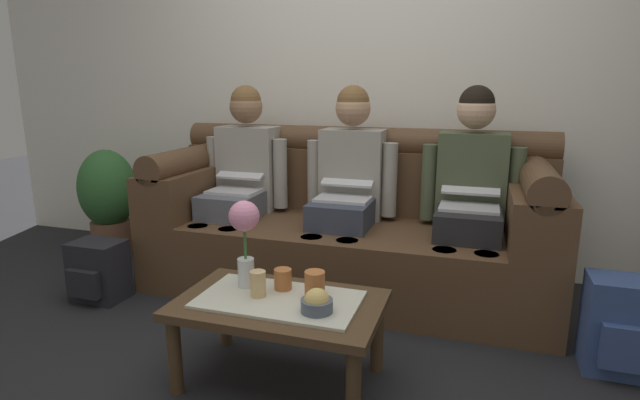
{
  "coord_description": "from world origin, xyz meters",
  "views": [
    {
      "loc": [
        0.74,
        -1.65,
        1.22
      ],
      "look_at": [
        -0.09,
        0.92,
        0.59
      ],
      "focal_mm": 27.92,
      "sensor_mm": 36.0,
      "label": 1
    }
  ],
  "objects_px": {
    "cup_near_left": "(315,284)",
    "cup_near_right": "(258,284)",
    "person_right": "(471,189)",
    "couch": "(348,228)",
    "person_middle": "(348,182)",
    "backpack_right": "(624,328)",
    "flower_vase": "(245,229)",
    "snack_bowl": "(317,303)",
    "person_left": "(242,175)",
    "cup_far_center": "(283,279)",
    "backpack_left": "(98,271)",
    "coffee_table": "(279,312)",
    "potted_plant": "(108,198)"
  },
  "relations": [
    {
      "from": "cup_far_center",
      "to": "backpack_right",
      "type": "bearing_deg",
      "value": 16.87
    },
    {
      "from": "flower_vase",
      "to": "potted_plant",
      "type": "relative_size",
      "value": 0.48
    },
    {
      "from": "coffee_table",
      "to": "cup_near_right",
      "type": "xyz_separation_m",
      "value": [
        -0.09,
        -0.01,
        0.11
      ]
    },
    {
      "from": "person_left",
      "to": "flower_vase",
      "type": "relative_size",
      "value": 3.24
    },
    {
      "from": "couch",
      "to": "cup_near_right",
      "type": "xyz_separation_m",
      "value": [
        -0.09,
        -1.09,
        0.06
      ]
    },
    {
      "from": "person_right",
      "to": "flower_vase",
      "type": "bearing_deg",
      "value": -131.16
    },
    {
      "from": "backpack_left",
      "to": "potted_plant",
      "type": "distance_m",
      "value": 0.85
    },
    {
      "from": "cup_near_left",
      "to": "couch",
      "type": "bearing_deg",
      "value": 97.43
    },
    {
      "from": "person_middle",
      "to": "cup_near_left",
      "type": "distance_m",
      "value": 1.06
    },
    {
      "from": "cup_near_left",
      "to": "person_middle",
      "type": "bearing_deg",
      "value": 97.46
    },
    {
      "from": "coffee_table",
      "to": "cup_far_center",
      "type": "height_order",
      "value": "cup_far_center"
    },
    {
      "from": "backpack_left",
      "to": "flower_vase",
      "type": "bearing_deg",
      "value": -17.97
    },
    {
      "from": "person_right",
      "to": "cup_near_right",
      "type": "height_order",
      "value": "person_right"
    },
    {
      "from": "snack_bowl",
      "to": "backpack_right",
      "type": "xyz_separation_m",
      "value": [
        1.19,
        0.59,
        -0.2
      ]
    },
    {
      "from": "snack_bowl",
      "to": "cup_far_center",
      "type": "relative_size",
      "value": 1.41
    },
    {
      "from": "cup_near_right",
      "to": "person_right",
      "type": "bearing_deg",
      "value": 54.01
    },
    {
      "from": "cup_near_left",
      "to": "cup_near_right",
      "type": "bearing_deg",
      "value": -164.0
    },
    {
      "from": "snack_bowl",
      "to": "cup_near_left",
      "type": "relative_size",
      "value": 1.15
    },
    {
      "from": "cup_far_center",
      "to": "coffee_table",
      "type": "bearing_deg",
      "value": -77.81
    },
    {
      "from": "cup_near_right",
      "to": "backpack_left",
      "type": "height_order",
      "value": "cup_near_right"
    },
    {
      "from": "person_left",
      "to": "backpack_right",
      "type": "relative_size",
      "value": 2.89
    },
    {
      "from": "couch",
      "to": "person_middle",
      "type": "xyz_separation_m",
      "value": [
        0.0,
        -0.0,
        0.29
      ]
    },
    {
      "from": "flower_vase",
      "to": "snack_bowl",
      "type": "height_order",
      "value": "flower_vase"
    },
    {
      "from": "cup_near_right",
      "to": "cup_far_center",
      "type": "height_order",
      "value": "cup_near_right"
    },
    {
      "from": "couch",
      "to": "cup_far_center",
      "type": "bearing_deg",
      "value": -91.15
    },
    {
      "from": "backpack_right",
      "to": "person_left",
      "type": "bearing_deg",
      "value": 164.72
    },
    {
      "from": "cup_near_right",
      "to": "person_middle",
      "type": "bearing_deg",
      "value": 85.32
    },
    {
      "from": "coffee_table",
      "to": "snack_bowl",
      "type": "xyz_separation_m",
      "value": [
        0.19,
        -0.07,
        0.09
      ]
    },
    {
      "from": "backpack_left",
      "to": "person_right",
      "type": "bearing_deg",
      "value": 17.65
    },
    {
      "from": "backpack_right",
      "to": "backpack_left",
      "type": "relative_size",
      "value": 1.22
    },
    {
      "from": "person_middle",
      "to": "backpack_right",
      "type": "relative_size",
      "value": 2.89
    },
    {
      "from": "person_right",
      "to": "snack_bowl",
      "type": "height_order",
      "value": "person_right"
    },
    {
      "from": "cup_near_left",
      "to": "potted_plant",
      "type": "distance_m",
      "value": 2.18
    },
    {
      "from": "cup_near_left",
      "to": "cup_near_right",
      "type": "relative_size",
      "value": 1.01
    },
    {
      "from": "person_right",
      "to": "snack_bowl",
      "type": "relative_size",
      "value": 9.85
    },
    {
      "from": "person_left",
      "to": "person_middle",
      "type": "relative_size",
      "value": 1.0
    },
    {
      "from": "person_middle",
      "to": "cup_near_left",
      "type": "xyz_separation_m",
      "value": [
        0.13,
        -1.02,
        -0.23
      ]
    },
    {
      "from": "person_left",
      "to": "potted_plant",
      "type": "height_order",
      "value": "person_left"
    },
    {
      "from": "cup_near_right",
      "to": "couch",
      "type": "bearing_deg",
      "value": 85.34
    },
    {
      "from": "flower_vase",
      "to": "snack_bowl",
      "type": "xyz_separation_m",
      "value": [
        0.37,
        -0.14,
        -0.22
      ]
    },
    {
      "from": "backpack_left",
      "to": "coffee_table",
      "type": "bearing_deg",
      "value": -18.53
    },
    {
      "from": "flower_vase",
      "to": "snack_bowl",
      "type": "bearing_deg",
      "value": -21.23
    },
    {
      "from": "couch",
      "to": "coffee_table",
      "type": "distance_m",
      "value": 1.09
    },
    {
      "from": "coffee_table",
      "to": "cup_near_left",
      "type": "height_order",
      "value": "cup_near_left"
    },
    {
      "from": "backpack_right",
      "to": "backpack_left",
      "type": "height_order",
      "value": "backpack_right"
    },
    {
      "from": "person_right",
      "to": "potted_plant",
      "type": "xyz_separation_m",
      "value": [
        -2.48,
        0.02,
        -0.23
      ]
    },
    {
      "from": "person_right",
      "to": "backpack_left",
      "type": "height_order",
      "value": "person_right"
    },
    {
      "from": "couch",
      "to": "person_left",
      "type": "height_order",
      "value": "person_left"
    },
    {
      "from": "person_right",
      "to": "cup_near_left",
      "type": "bearing_deg",
      "value": -118.97
    },
    {
      "from": "flower_vase",
      "to": "cup_near_right",
      "type": "relative_size",
      "value": 3.53
    }
  ]
}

